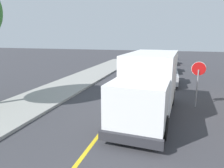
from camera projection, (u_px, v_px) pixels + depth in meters
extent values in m
cube|color=gold|center=(120.00, 107.00, 12.02)|extent=(0.16, 56.00, 0.01)
cube|color=white|center=(152.00, 77.00, 11.28)|extent=(2.69, 5.13, 2.60)
cube|color=white|center=(137.00, 104.00, 8.17)|extent=(2.39, 2.13, 1.70)
cube|color=#1E2D3D|center=(132.00, 101.00, 7.26)|extent=(2.04, 0.20, 0.75)
cube|color=#2D2D33|center=(130.00, 140.00, 7.41)|extent=(2.41, 0.34, 0.36)
cylinder|color=black|center=(164.00, 127.00, 8.22)|extent=(0.36, 1.02, 1.00)
cylinder|color=black|center=(114.00, 120.00, 8.91)|extent=(0.36, 1.02, 1.00)
cylinder|color=black|center=(172.00, 97.00, 12.40)|extent=(0.36, 1.02, 1.00)
cylinder|color=black|center=(137.00, 94.00, 13.09)|extent=(0.36, 1.02, 1.00)
cube|color=#B7B7BC|center=(167.00, 76.00, 17.90)|extent=(1.89, 4.44, 0.76)
cube|color=#1E2D3D|center=(167.00, 68.00, 17.88)|extent=(1.62, 1.83, 0.64)
cylinder|color=black|center=(177.00, 84.00, 16.45)|extent=(0.23, 0.64, 0.64)
cylinder|color=black|center=(156.00, 83.00, 16.85)|extent=(0.23, 0.64, 0.64)
cylinder|color=black|center=(175.00, 78.00, 19.10)|extent=(0.23, 0.64, 0.64)
cylinder|color=black|center=(158.00, 77.00, 19.50)|extent=(0.23, 0.64, 0.64)
cube|color=#4C564C|center=(167.00, 66.00, 23.86)|extent=(1.97, 4.47, 0.76)
cube|color=#1E2D3D|center=(167.00, 60.00, 23.84)|extent=(1.65, 1.86, 0.64)
cylinder|color=black|center=(174.00, 71.00, 22.42)|extent=(0.25, 0.65, 0.64)
cylinder|color=black|center=(159.00, 71.00, 22.79)|extent=(0.25, 0.65, 0.64)
cylinder|color=black|center=(173.00, 68.00, 25.08)|extent=(0.25, 0.65, 0.64)
cylinder|color=black|center=(160.00, 67.00, 25.45)|extent=(0.25, 0.65, 0.64)
cube|color=maroon|center=(168.00, 60.00, 30.49)|extent=(1.92, 4.45, 0.76)
cube|color=#1E2D3D|center=(169.00, 55.00, 30.48)|extent=(1.63, 1.84, 0.64)
cylinder|color=black|center=(174.00, 63.00, 29.05)|extent=(0.24, 0.65, 0.64)
cylinder|color=black|center=(162.00, 63.00, 29.44)|extent=(0.24, 0.65, 0.64)
cylinder|color=black|center=(173.00, 61.00, 31.70)|extent=(0.24, 0.65, 0.64)
cylinder|color=black|center=(163.00, 61.00, 32.09)|extent=(0.24, 0.65, 0.64)
cube|color=#2D4793|center=(167.00, 56.00, 36.71)|extent=(1.92, 4.45, 0.76)
cube|color=#1E2D3D|center=(167.00, 52.00, 36.69)|extent=(1.63, 1.84, 0.64)
cylinder|color=black|center=(171.00, 59.00, 35.26)|extent=(0.24, 0.65, 0.64)
cylinder|color=black|center=(162.00, 58.00, 35.65)|extent=(0.24, 0.65, 0.64)
cylinder|color=black|center=(171.00, 57.00, 37.91)|extent=(0.24, 0.65, 0.64)
cylinder|color=black|center=(162.00, 57.00, 38.30)|extent=(0.24, 0.65, 0.64)
cylinder|color=gray|center=(197.00, 88.00, 11.94)|extent=(0.08, 0.08, 2.20)
cylinder|color=red|center=(199.00, 69.00, 11.70)|extent=(0.76, 0.03, 0.76)
cylinder|color=white|center=(199.00, 69.00, 11.72)|extent=(0.80, 0.02, 0.80)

